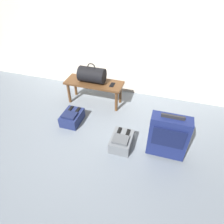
{
  "coord_description": "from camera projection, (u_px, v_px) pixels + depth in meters",
  "views": [
    {
      "loc": [
        0.88,
        -1.7,
        2.09
      ],
      "look_at": [
        0.19,
        0.52,
        0.25
      ],
      "focal_mm": 31.34,
      "sensor_mm": 36.0,
      "label": 1
    }
  ],
  "objects": [
    {
      "name": "backpack_grey",
      "position": [
        122.0,
        141.0,
        2.71
      ],
      "size": [
        0.28,
        0.38,
        0.21
      ],
      "color": "slate",
      "rests_on": "ground"
    },
    {
      "name": "backpack_navy",
      "position": [
        72.0,
        117.0,
        3.11
      ],
      "size": [
        0.28,
        0.38,
        0.21
      ],
      "color": "navy",
      "rests_on": "ground"
    },
    {
      "name": "bench",
      "position": [
        94.0,
        85.0,
        3.38
      ],
      "size": [
        1.0,
        0.36,
        0.42
      ],
      "color": "brown",
      "rests_on": "ground"
    },
    {
      "name": "suitcase_upright_navy",
      "position": [
        168.0,
        136.0,
        2.42
      ],
      "size": [
        0.48,
        0.21,
        0.69
      ],
      "color": "navy",
      "rests_on": "ground"
    },
    {
      "name": "duffel_bag_black",
      "position": [
        92.0,
        75.0,
        3.27
      ],
      "size": [
        0.44,
        0.26,
        0.34
      ],
      "color": "black",
      "rests_on": "bench"
    },
    {
      "name": "cell_phone",
      "position": [
        112.0,
        85.0,
        3.26
      ],
      "size": [
        0.07,
        0.14,
        0.01
      ],
      "color": "black",
      "rests_on": "bench"
    },
    {
      "name": "back_wall",
      "position": [
        120.0,
        13.0,
        3.1
      ],
      "size": [
        6.0,
        0.1,
        2.8
      ],
      "primitive_type": "cube",
      "color": "silver",
      "rests_on": "ground"
    },
    {
      "name": "ground_plane",
      "position": [
        88.0,
        145.0,
        2.77
      ],
      "size": [
        6.6,
        6.6,
        0.0
      ],
      "primitive_type": "plane",
      "color": "slate"
    }
  ]
}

